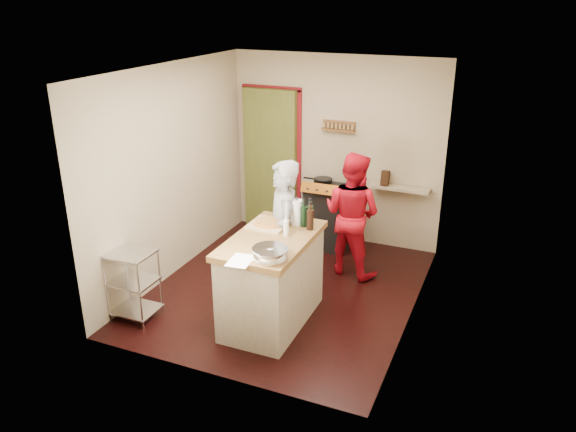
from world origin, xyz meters
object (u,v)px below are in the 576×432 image
at_px(stove, 329,216).
at_px(person_stripe, 282,234).
at_px(wire_shelving, 133,282).
at_px(island, 272,278).
at_px(person_red, 352,214).

distance_m(stove, person_stripe, 1.70).
distance_m(stove, wire_shelving, 2.94).
relative_size(island, person_red, 0.91).
xyz_separation_m(wire_shelving, island, (1.41, 0.52, 0.08)).
distance_m(person_stripe, person_red, 1.12).
xyz_separation_m(stove, person_red, (0.51, -0.65, 0.34)).
bearing_deg(island, person_red, 73.45).
bearing_deg(wire_shelving, island, 20.36).
relative_size(stove, island, 0.70).
height_order(stove, person_red, person_red).
bearing_deg(person_red, stove, -37.33).
xyz_separation_m(stove, wire_shelving, (-1.33, -2.62, -0.01)).
xyz_separation_m(wire_shelving, person_stripe, (1.34, 0.97, 0.40)).
xyz_separation_m(wire_shelving, person_red, (1.84, 1.97, 0.35)).
relative_size(person_stripe, person_red, 1.07).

